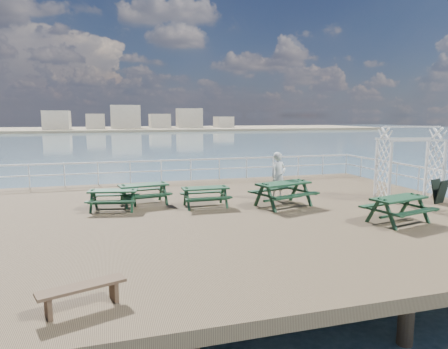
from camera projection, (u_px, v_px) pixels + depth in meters
ground at (231, 216)px, 13.48m from camera, size 18.00×14.00×0.30m
sea_backdrop at (155, 126)px, 144.40m from camera, size 300.00×300.00×9.20m
railing at (210, 176)px, 15.75m from camera, size 17.77×13.76×1.10m
picnic_table_a at (113, 195)px, 13.72m from camera, size 1.85×1.60×0.79m
picnic_table_b at (144, 190)px, 14.57m from camera, size 1.96×1.68×0.85m
picnic_table_c at (284, 189)px, 14.28m from camera, size 2.38×2.11×0.98m
picnic_table_d at (205, 193)px, 14.20m from camera, size 1.65×1.33×0.80m
picnic_table_e at (399, 204)px, 12.07m from camera, size 2.13×1.87×0.89m
flat_bench_far at (82, 291)px, 6.69m from camera, size 1.48×0.79×0.42m
trellis_arbor at (409, 167)px, 15.43m from camera, size 2.48×1.66×2.84m
sandwich_board at (439, 192)px, 14.73m from camera, size 0.64×0.55×0.90m
person at (278, 176)px, 15.35m from camera, size 0.76×0.60×1.84m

